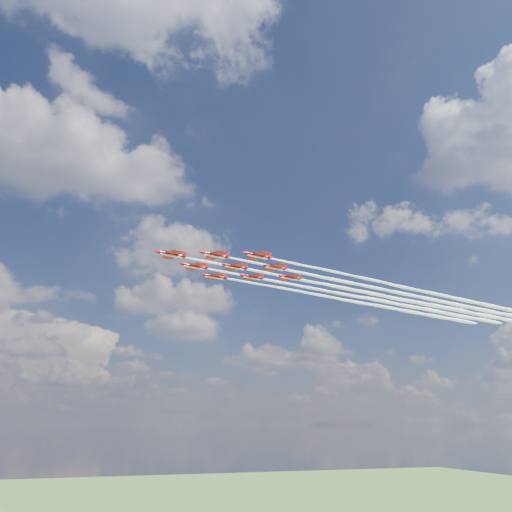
% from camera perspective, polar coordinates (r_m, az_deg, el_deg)
% --- Properties ---
extents(jet_lead, '(150.22, 45.87, 2.60)m').
position_cam_1_polar(jet_lead, '(190.50, 11.17, -3.85)').
color(jet_lead, '#AD0916').
extents(jet_row2_port, '(150.22, 45.87, 2.60)m').
position_cam_1_polar(jet_row2_port, '(193.90, 14.87, -3.83)').
color(jet_row2_port, '#AD0916').
extents(jet_row2_starb, '(150.22, 45.87, 2.60)m').
position_cam_1_polar(jet_row2_starb, '(202.59, 12.09, -4.67)').
color(jet_row2_starb, '#AD0916').
extents(jet_row3_port, '(150.22, 45.87, 2.60)m').
position_cam_1_polar(jet_row3_port, '(198.08, 18.41, -3.80)').
color(jet_row3_port, '#AD0916').
extents(jet_row3_centre, '(150.22, 45.87, 2.60)m').
position_cam_1_polar(jet_row3_centre, '(206.17, 15.55, -4.64)').
color(jet_row3_centre, '#AD0916').
extents(jet_row3_starb, '(150.22, 45.87, 2.60)m').
position_cam_1_polar(jet_row3_starb, '(214.77, 12.90, -5.41)').
color(jet_row3_starb, '#AD0916').
extents(jet_row4_port, '(150.22, 45.87, 2.60)m').
position_cam_1_polar(jet_row4_port, '(210.47, 18.88, -4.60)').
color(jet_row4_port, '#AD0916').
extents(jet_row4_starb, '(150.22, 45.87, 2.60)m').
position_cam_1_polar(jet_row4_starb, '(218.50, 16.16, -5.36)').
color(jet_row4_starb, '#AD0916').
extents(jet_tail, '(150.22, 45.87, 2.60)m').
position_cam_1_polar(jet_tail, '(222.90, 19.30, -5.30)').
color(jet_tail, '#AD0916').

